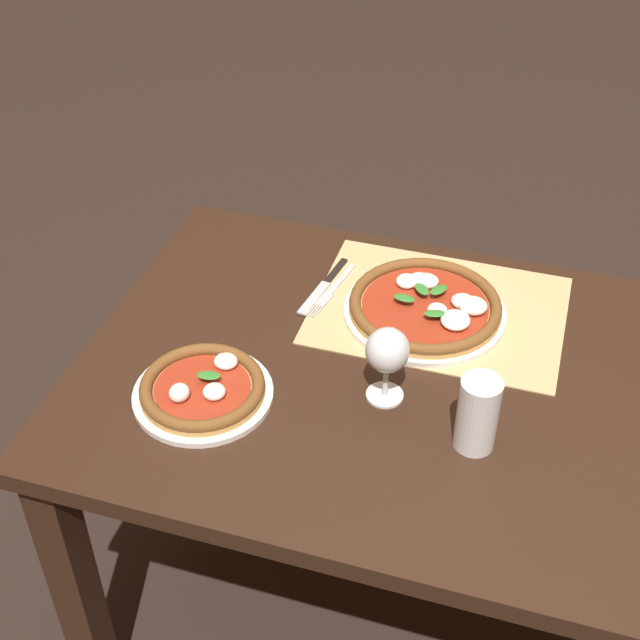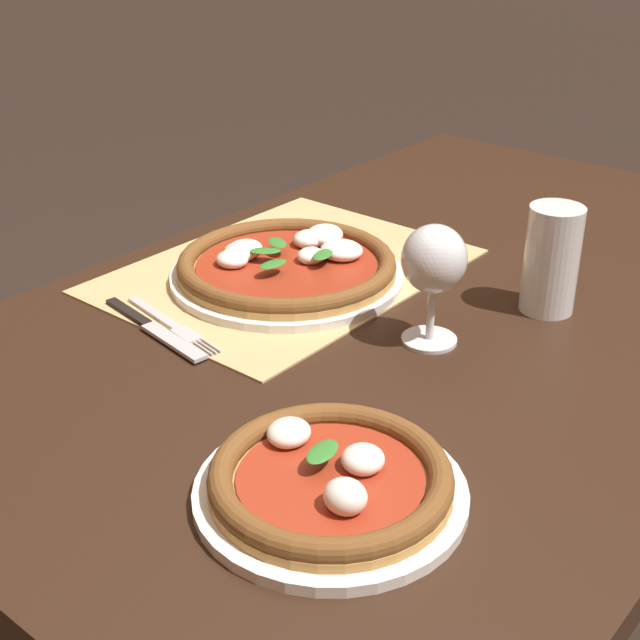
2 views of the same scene
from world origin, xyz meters
name	(u,v)px [view 2 (image 2 of 2)]	position (x,y,z in m)	size (l,w,h in m)	color
dining_table	(429,357)	(0.00, 0.00, 0.64)	(1.43, 0.89, 0.74)	black
paper_placemat	(286,271)	(0.07, -0.21, 0.74)	(0.51, 0.38, 0.00)	tan
pizza_near	(287,266)	(0.09, -0.19, 0.76)	(0.33, 0.33, 0.05)	silver
pizza_far	(331,481)	(0.44, 0.17, 0.76)	(0.26, 0.26, 0.05)	silver
wine_glass	(434,264)	(0.12, 0.07, 0.85)	(0.08, 0.08, 0.16)	silver
pint_glass	(551,262)	(-0.06, 0.14, 0.81)	(0.07, 0.07, 0.15)	silver
fork	(172,325)	(0.30, -0.20, 0.75)	(0.05, 0.20, 0.00)	#B7B7BC
knife	(153,328)	(0.32, -0.22, 0.75)	(0.05, 0.22, 0.01)	black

